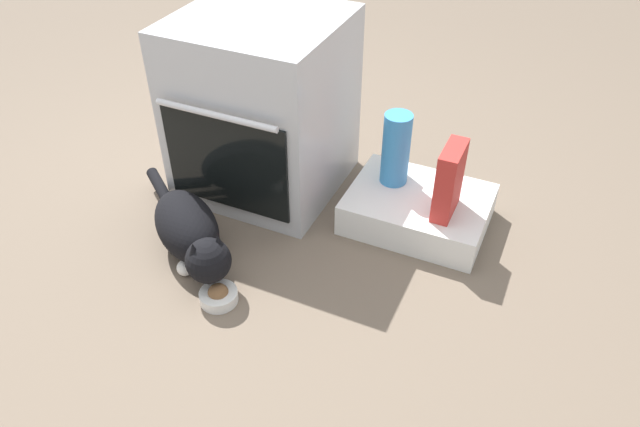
# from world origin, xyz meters

# --- Properties ---
(ground) EXTENTS (8.00, 8.00, 0.00)m
(ground) POSITION_xyz_m (0.00, 0.00, 0.00)
(ground) COLOR #6B5B4C
(oven) EXTENTS (0.62, 0.65, 0.73)m
(oven) POSITION_xyz_m (-0.06, 0.49, 0.37)
(oven) COLOR #B7BABF
(oven) RESTS_ON ground
(pantry_cabinet) EXTENTS (0.54, 0.41, 0.13)m
(pantry_cabinet) POSITION_xyz_m (0.62, 0.49, 0.07)
(pantry_cabinet) COLOR white
(pantry_cabinet) RESTS_ON ground
(food_bowl) EXTENTS (0.13, 0.13, 0.07)m
(food_bowl) POSITION_xyz_m (0.13, -0.21, 0.03)
(food_bowl) COLOR white
(food_bowl) RESTS_ON ground
(cat) EXTENTS (0.66, 0.52, 0.23)m
(cat) POSITION_xyz_m (-0.08, -0.06, 0.12)
(cat) COLOR black
(cat) RESTS_ON ground
(cereal_box) EXTENTS (0.07, 0.18, 0.28)m
(cereal_box) POSITION_xyz_m (0.74, 0.43, 0.27)
(cereal_box) COLOR #B72D28
(cereal_box) RESTS_ON pantry_cabinet
(water_bottle) EXTENTS (0.11, 0.11, 0.30)m
(water_bottle) POSITION_xyz_m (0.50, 0.54, 0.28)
(water_bottle) COLOR #388CD1
(water_bottle) RESTS_ON pantry_cabinet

